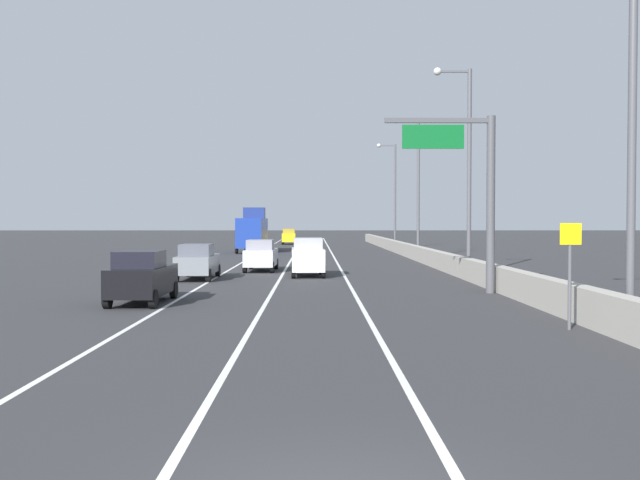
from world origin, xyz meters
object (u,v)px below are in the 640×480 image
at_px(car_white_0, 308,257).
at_px(overhead_sign_gantry, 473,182).
at_px(speed_advisory_sign, 570,267).
at_px(car_black_1, 142,277).
at_px(car_silver_4, 261,255).
at_px(lamp_post_right_third, 416,179).
at_px(lamp_post_right_second, 465,158).
at_px(lamp_post_right_fourth, 393,189).
at_px(box_truck, 253,231).
at_px(lamp_post_right_near, 624,98).
at_px(car_gray_2, 198,262).
at_px(car_yellow_3, 289,237).

bearing_deg(car_white_0, overhead_sign_gantry, -52.59).
relative_size(overhead_sign_gantry, speed_advisory_sign, 2.50).
height_order(car_black_1, car_silver_4, car_black_1).
bearing_deg(lamp_post_right_third, overhead_sign_gantry, -93.36).
bearing_deg(car_silver_4, lamp_post_right_second, -17.60).
distance_m(speed_advisory_sign, car_white_0, 20.87).
xyz_separation_m(lamp_post_right_fourth, box_truck, (-14.81, -7.85, -4.54)).
bearing_deg(car_white_0, box_truck, 100.35).
bearing_deg(overhead_sign_gantry, car_silver_4, 126.71).
bearing_deg(lamp_post_right_third, lamp_post_right_near, -89.40).
distance_m(car_gray_2, car_silver_4, 6.75).
bearing_deg(car_yellow_3, lamp_post_right_second, -77.71).
xyz_separation_m(speed_advisory_sign, car_white_0, (-7.52, 19.45, -0.70)).
xyz_separation_m(lamp_post_right_second, car_yellow_3, (-11.71, 53.74, -5.55)).
xyz_separation_m(overhead_sign_gantry, lamp_post_right_third, (1.71, 29.09, 1.84)).
xyz_separation_m(lamp_post_right_fourth, car_silver_4, (-11.97, -35.14, -5.61)).
xyz_separation_m(car_black_1, box_truck, (0.31, 44.31, 1.05)).
height_order(lamp_post_right_third, car_silver_4, lamp_post_right_third).
relative_size(lamp_post_right_second, car_black_1, 2.70).
distance_m(lamp_post_right_near, car_yellow_3, 74.37).
xyz_separation_m(lamp_post_right_near, car_black_1, (-15.24, 6.11, -5.59)).
relative_size(overhead_sign_gantry, car_yellow_3, 1.70).
distance_m(lamp_post_right_second, car_yellow_3, 55.28).
distance_m(car_white_0, box_truck, 31.95).
bearing_deg(lamp_post_right_second, lamp_post_right_third, 89.98).
height_order(speed_advisory_sign, lamp_post_right_fourth, lamp_post_right_fourth).
height_order(lamp_post_right_second, car_silver_4, lamp_post_right_second).
relative_size(lamp_post_right_near, box_truck, 1.20).
xyz_separation_m(lamp_post_right_near, lamp_post_right_fourth, (-0.12, 58.27, 0.00)).
bearing_deg(car_gray_2, lamp_post_right_second, 9.42).
xyz_separation_m(car_gray_2, car_yellow_3, (2.84, 56.16, 0.08)).
height_order(lamp_post_right_near, lamp_post_right_second, same).
bearing_deg(car_yellow_3, car_silver_4, -89.97).
bearing_deg(car_white_0, lamp_post_right_near, -64.19).
distance_m(lamp_post_right_fourth, box_truck, 17.37).
relative_size(overhead_sign_gantry, lamp_post_right_second, 0.65).
relative_size(speed_advisory_sign, car_white_0, 0.73).
distance_m(lamp_post_right_near, box_truck, 52.78).
relative_size(car_gray_2, car_yellow_3, 1.02).
bearing_deg(car_black_1, car_yellow_3, 87.33).
xyz_separation_m(overhead_sign_gantry, lamp_post_right_near, (2.11, -9.75, 1.84)).
bearing_deg(lamp_post_right_fourth, overhead_sign_gantry, -92.36).
xyz_separation_m(lamp_post_right_third, lamp_post_right_fourth, (0.29, 19.42, 0.00)).
bearing_deg(box_truck, lamp_post_right_fourth, 27.91).
relative_size(lamp_post_right_second, box_truck, 1.20).
distance_m(speed_advisory_sign, lamp_post_right_near, 5.10).
height_order(car_black_1, car_gray_2, car_black_1).
relative_size(lamp_post_right_near, car_gray_2, 2.58).
xyz_separation_m(car_white_0, car_yellow_3, (-2.92, 54.15, -0.05)).
bearing_deg(lamp_post_right_third, car_yellow_3, 108.84).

